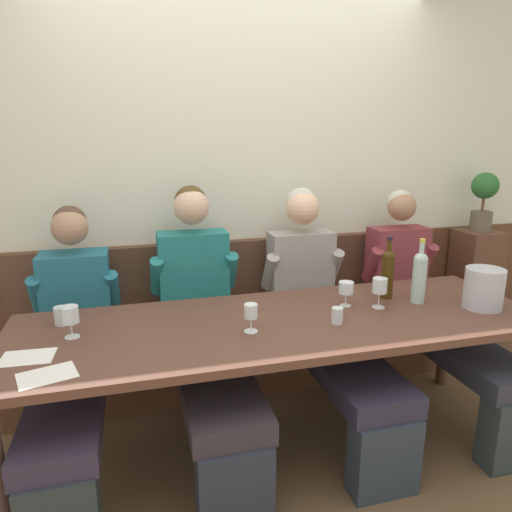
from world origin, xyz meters
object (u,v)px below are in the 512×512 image
person_left_seat (322,309)px  wine_glass_center_front (251,312)px  dining_table (283,332)px  person_center_right_seat (428,303)px  wine_bottle_clear_water (388,272)px  wine_glass_left_end (70,316)px  ice_bucket (484,288)px  water_tumbler_right (61,316)px  potted_plant (484,197)px  person_center_left_seat (203,319)px  person_right_seat (72,337)px  wine_glass_right_end (346,289)px  wine_glass_mid_right (380,287)px  wall_bench (248,342)px  wine_bottle_green_tall (419,275)px  water_tumbler_center (337,316)px

person_left_seat → wine_glass_center_front: person_left_seat is taller
dining_table → person_center_right_seat: 1.12m
wine_bottle_clear_water → wine_glass_left_end: bearing=-176.3°
person_center_right_seat → person_left_seat: bearing=178.8°
person_center_right_seat → ice_bucket: bearing=-89.2°
dining_table → person_center_right_seat: bearing=16.7°
water_tumbler_right → potted_plant: size_ratio=0.21×
wine_glass_center_front → potted_plant: 2.17m
person_center_left_seat → wine_bottle_clear_water: (1.01, -0.19, 0.25)m
person_right_seat → ice_bucket: size_ratio=6.16×
person_right_seat → wine_glass_right_end: bearing=-10.0°
wine_glass_mid_right → water_tumbler_right: size_ratio=1.83×
person_center_left_seat → person_left_seat: size_ratio=1.01×
person_center_left_seat → wine_glass_right_end: person_center_left_seat is taller
wall_bench → water_tumbler_right: size_ratio=32.96×
person_center_left_seat → wine_glass_right_end: bearing=-18.9°
person_center_left_seat → person_center_right_seat: bearing=-1.0°
wine_bottle_green_tall → wall_bench: bearing=139.5°
person_right_seat → wine_glass_right_end: person_right_seat is taller
wine_bottle_clear_water → ice_bucket: bearing=-33.8°
dining_table → person_right_seat: person_right_seat is taller
wine_bottle_clear_water → water_tumbler_right: wine_bottle_clear_water is taller
person_right_seat → person_center_right_seat: 2.10m
person_center_left_seat → wine_glass_right_end: (0.73, -0.25, 0.19)m
person_center_left_seat → wine_bottle_clear_water: bearing=-10.5°
wall_bench → person_left_seat: bearing=-47.7°
dining_table → potted_plant: (1.77, 0.76, 0.52)m
dining_table → person_left_seat: 0.49m
wall_bench → wine_glass_center_front: size_ratio=21.49×
dining_table → person_right_seat: size_ratio=1.99×
wine_bottle_clear_water → person_center_right_seat: bearing=21.8°
person_center_right_seat → wine_bottle_clear_water: person_center_right_seat is taller
wine_glass_right_end → water_tumbler_right: 1.45m
ice_bucket → wine_glass_mid_right: bearing=164.7°
wall_bench → wine_bottle_green_tall: 1.21m
ice_bucket → water_tumbler_center: bearing=179.8°
wine_glass_center_front → wine_glass_left_end: size_ratio=0.92×
person_center_left_seat → water_tumbler_center: 0.76m
wall_bench → wine_glass_center_front: bearing=-103.1°
wall_bench → wine_bottle_clear_water: (0.66, -0.57, 0.60)m
wall_bench → potted_plant: potted_plant is taller
wall_bench → ice_bucket: ice_bucket is taller
ice_bucket → water_tumbler_center: ice_bucket is taller
wall_bench → wine_glass_mid_right: size_ratio=18.05×
person_left_seat → water_tumbler_center: bearing=-104.5°
wall_bench → potted_plant: size_ratio=6.90×
person_left_seat → wine_bottle_green_tall: 0.58m
person_center_right_seat → wine_bottle_green_tall: 0.48m
wine_glass_mid_right → water_tumbler_right: 1.61m
wine_glass_right_end → wine_bottle_clear_water: bearing=12.7°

